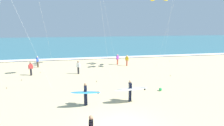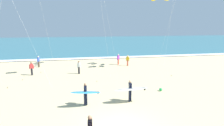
% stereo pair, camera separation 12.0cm
% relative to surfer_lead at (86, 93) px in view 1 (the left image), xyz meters
% --- Properties ---
extents(ocean_water, '(160.00, 60.00, 0.08)m').
position_rel_surfer_lead_xyz_m(ocean_water, '(1.90, 49.60, -1.00)').
color(ocean_water, '#336B7A').
rests_on(ocean_water, ground).
extents(shoreline_foam, '(160.00, 1.75, 0.01)m').
position_rel_surfer_lead_xyz_m(shoreline_foam, '(1.90, 19.90, -0.96)').
color(shoreline_foam, white).
rests_on(shoreline_foam, ocean_water).
extents(surfer_lead, '(2.14, 0.89, 1.71)m').
position_rel_surfer_lead_xyz_m(surfer_lead, '(0.00, 0.00, 0.00)').
color(surfer_lead, black).
rests_on(surfer_lead, ground).
extents(surfer_trailing, '(2.53, 0.99, 1.71)m').
position_rel_surfer_lead_xyz_m(surfer_trailing, '(3.42, 0.07, 0.01)').
color(surfer_trailing, black).
rests_on(surfer_trailing, ground).
extents(bystander_yellow_top, '(0.41, 0.34, 1.59)m').
position_rel_surfer_lead_xyz_m(bystander_yellow_top, '(6.66, 12.82, -0.23)').
color(bystander_yellow_top, '#D8593F').
rests_on(bystander_yellow_top, ground).
extents(bystander_purple_top, '(0.43, 0.33, 1.59)m').
position_rel_surfer_lead_xyz_m(bystander_purple_top, '(5.54, 13.98, -0.23)').
color(bystander_purple_top, '#D8593F').
rests_on(bystander_purple_top, ground).
extents(bystander_red_top, '(0.47, 0.28, 1.59)m').
position_rel_surfer_lead_xyz_m(bystander_red_top, '(-5.81, 9.92, -0.23)').
color(bystander_red_top, black).
rests_on(bystander_red_top, ground).
extents(bystander_blue_top, '(0.31, 0.45, 1.59)m').
position_rel_surfer_lead_xyz_m(bystander_blue_top, '(-5.80, 14.33, -0.23)').
color(bystander_blue_top, '#4C3D2D').
rests_on(bystander_blue_top, ground).
extents(bystander_white_top, '(0.46, 0.30, 1.59)m').
position_rel_surfer_lead_xyz_m(bystander_white_top, '(-0.33, 9.54, -0.23)').
color(bystander_white_top, black).
rests_on(bystander_white_top, ground).
extents(beach_ball, '(0.28, 0.28, 0.28)m').
position_rel_surfer_lead_xyz_m(beach_ball, '(6.81, 2.00, -0.90)').
color(beach_ball, green).
rests_on(beach_ball, ground).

